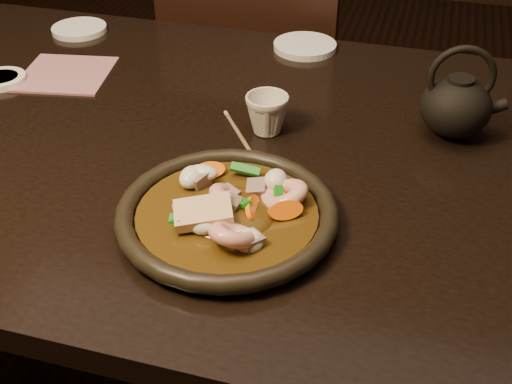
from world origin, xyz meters
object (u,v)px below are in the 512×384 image
(table, at_px, (131,163))
(tea_cup, at_px, (267,113))
(chair, at_px, (260,82))
(teapot, at_px, (457,104))
(plate, at_px, (227,215))

(table, xyz_separation_m, tea_cup, (0.23, 0.04, 0.11))
(table, height_order, chair, chair)
(chair, bearing_deg, teapot, 132.43)
(plate, xyz_separation_m, teapot, (0.28, 0.32, 0.04))
(table, distance_m, teapot, 0.55)
(chair, xyz_separation_m, tea_cup, (0.18, -0.61, 0.26))
(plate, bearing_deg, table, 139.95)
(plate, height_order, tea_cup, tea_cup)
(plate, relative_size, tea_cup, 4.20)
(plate, distance_m, teapot, 0.43)
(chair, height_order, plate, chair)
(table, xyz_separation_m, chair, (0.05, 0.66, -0.15))
(teapot, bearing_deg, table, -178.39)
(table, bearing_deg, teapot, 12.30)
(teapot, bearing_deg, tea_cup, -176.59)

